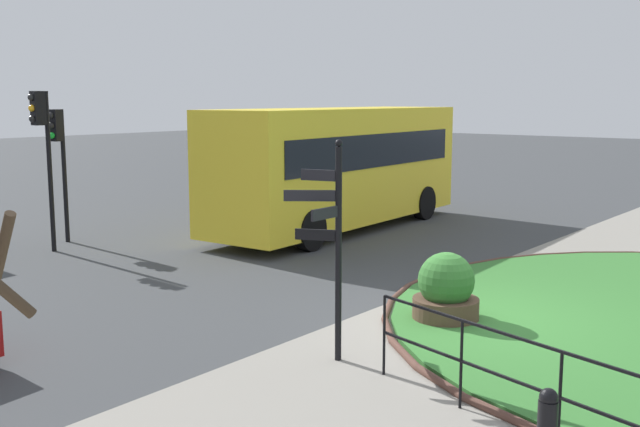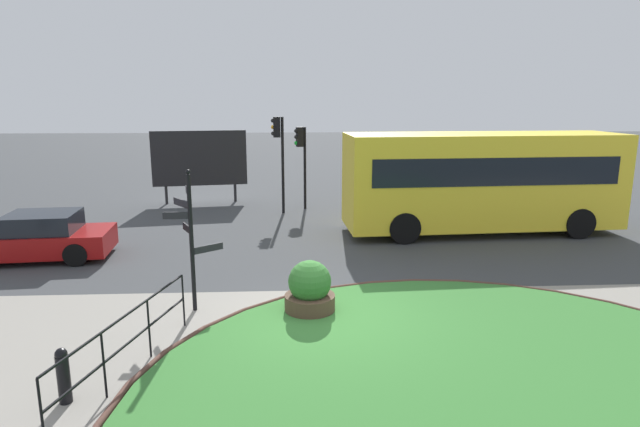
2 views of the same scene
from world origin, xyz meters
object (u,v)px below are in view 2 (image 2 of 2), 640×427
at_px(traffic_light_far, 279,143).
at_px(billboard_left, 200,159).
at_px(planter_near_signpost, 310,291).
at_px(bus_yellow, 482,180).
at_px(bollard_foreground, 63,375).
at_px(traffic_light_near, 301,149).
at_px(car_near_lane, 40,238).
at_px(signpost_directional, 190,233).

relative_size(traffic_light_far, billboard_left, 0.95).
bearing_deg(planter_near_signpost, bus_yellow, 48.27).
bearing_deg(traffic_light_far, bollard_foreground, 79.76).
relative_size(bollard_foreground, traffic_light_far, 0.24).
bearing_deg(planter_near_signpost, traffic_light_near, 89.78).
bearing_deg(planter_near_signpost, billboard_left, 109.01).
xyz_separation_m(bus_yellow, car_near_lane, (-13.49, -2.36, -1.17)).
distance_m(signpost_directional, car_near_lane, 6.48).
relative_size(bollard_foreground, bus_yellow, 0.10).
distance_m(car_near_lane, traffic_light_near, 10.16).
bearing_deg(bus_yellow, car_near_lane, -173.31).
height_order(bollard_foreground, bus_yellow, bus_yellow).
bearing_deg(traffic_light_near, signpost_directional, 62.00).
xyz_separation_m(signpost_directional, bollard_foreground, (-1.28, -3.59, -1.26)).
distance_m(signpost_directional, traffic_light_near, 10.86).
xyz_separation_m(car_near_lane, billboard_left, (3.19, 8.13, 1.28)).
bearing_deg(billboard_left, planter_near_signpost, -79.29).
xyz_separation_m(car_near_lane, traffic_light_far, (6.66, 5.81, 2.14)).
height_order(bollard_foreground, billboard_left, billboard_left).
distance_m(signpost_directional, billboard_left, 12.23).
bearing_deg(bollard_foreground, traffic_light_far, 77.60).
height_order(bus_yellow, planter_near_signpost, bus_yellow).
height_order(signpost_directional, traffic_light_far, traffic_light_far).
height_order(car_near_lane, traffic_light_far, traffic_light_far).
bearing_deg(traffic_light_near, bollard_foreground, 60.42).
bearing_deg(traffic_light_near, bus_yellow, 130.30).
bearing_deg(planter_near_signpost, traffic_light_far, 94.71).
bearing_deg(bollard_foreground, traffic_light_near, 74.87).
relative_size(bollard_foreground, car_near_lane, 0.22).
bearing_deg(signpost_directional, car_near_lane, 141.56).
height_order(bus_yellow, traffic_light_near, same).
xyz_separation_m(signpost_directional, car_near_lane, (-5.00, 3.97, -1.10)).
xyz_separation_m(car_near_lane, planter_near_signpost, (7.50, -4.36, -0.10)).
xyz_separation_m(traffic_light_far, billboard_left, (-3.46, 2.32, -0.86)).
distance_m(bollard_foreground, car_near_lane, 8.43).
relative_size(bollard_foreground, traffic_light_near, 0.27).
distance_m(traffic_light_far, planter_near_signpost, 10.45).
bearing_deg(car_near_lane, bus_yellow, -175.31).
bearing_deg(signpost_directional, traffic_light_far, 80.37).
height_order(traffic_light_near, billboard_left, traffic_light_near).
distance_m(car_near_lane, traffic_light_far, 9.09).
relative_size(traffic_light_near, billboard_left, 0.84).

